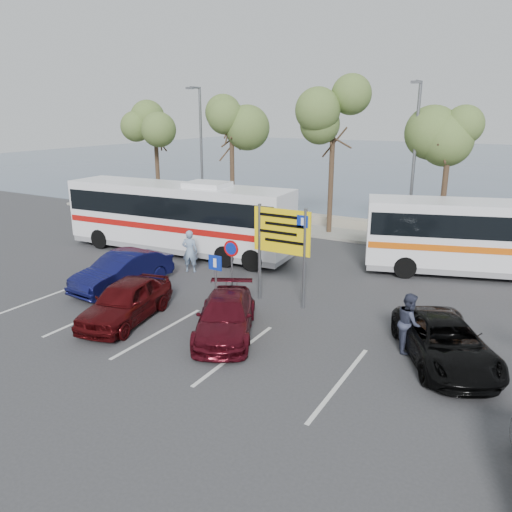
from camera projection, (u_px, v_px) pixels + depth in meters
The scene contains 22 objects.
ground at pixel (208, 329), 16.12m from camera, with size 120.00×120.00×0.00m, color #343436.
kerb_strip at pixel (354, 236), 27.73m from camera, with size 44.00×2.40×0.15m, color gray.
seawall at pixel (366, 225), 29.33m from camera, with size 48.00×0.80×0.60m, color #9F977F.
sea at pixel (471, 164), 65.97m from camera, with size 140.00×140.00×0.00m, color #44586D.
tree_far_left at pixel (155, 118), 32.70m from camera, with size 3.20×3.20×7.60m.
tree_left at pixel (232, 124), 29.91m from camera, with size 3.20×3.20×7.20m.
tree_mid at pixel (334, 113), 26.61m from camera, with size 3.20×3.20×8.00m.
tree_right at pixel (451, 124), 23.86m from camera, with size 3.20×3.20×7.40m.
street_lamp_left at pixel (201, 147), 30.87m from camera, with size 0.45×1.15×8.01m.
street_lamp_right at pixel (414, 157), 24.62m from camera, with size 0.45×1.15×8.01m.
direction_sign at pixel (282, 239), 17.61m from camera, with size 2.20×0.12×3.60m.
sign_no_stop at pixel (232, 261), 17.95m from camera, with size 0.60×0.08×2.35m.
sign_parking at pixel (216, 278), 16.46m from camera, with size 0.50×0.07×2.25m.
lane_markings at pixel (160, 333), 15.84m from camera, with size 12.02×4.20×0.01m, color silver, non-canonical shape.
coach_bus_left at pixel (178, 219), 24.35m from camera, with size 11.71×3.32×3.60m.
coach_bus_right at pixel (500, 241), 20.80m from camera, with size 11.05×5.53×3.39m.
car_blue at pixel (123, 271), 19.64m from camera, with size 1.51×4.32×1.42m, color #0D0F40.
car_maroon at pixel (226, 316), 15.57m from camera, with size 1.70×4.18×1.21m, color #510D18.
car_red at pixel (126, 301), 16.58m from camera, with size 1.65×4.10×1.40m, color #480A0C.
suv_black at pixel (445, 342), 13.83m from camera, with size 2.04×4.42×1.23m, color black.
pedestrian_near at pixel (190, 251), 21.58m from camera, with size 0.68×0.45×1.86m, color #7C96B5.
pedestrian_far at pixel (409, 322), 14.44m from camera, with size 0.86×0.67×1.77m, color #33374D.
Camera 1 is at (8.76, -12.04, 6.79)m, focal length 35.00 mm.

